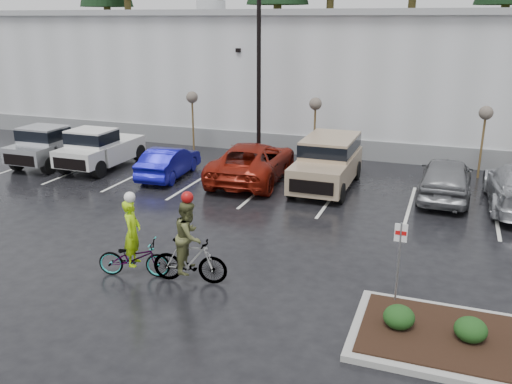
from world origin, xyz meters
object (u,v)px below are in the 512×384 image
(lamppost, at_px, (259,43))
(sapling_east, at_px, (485,117))
(car_blue, at_px, (169,162))
(cyclist_olive, at_px, (189,250))
(sapling_west, at_px, (192,101))
(fire_lane_sign, at_px, (399,254))
(pickup_white, at_px, (105,146))
(car_red, at_px, (253,161))
(sapling_mid, at_px, (315,107))
(pickup_silver, at_px, (57,143))
(car_grey, at_px, (446,178))
(suv_tan, at_px, (327,164))
(cyclist_hivis, at_px, (134,251))

(lamppost, xyz_separation_m, sapling_east, (10.00, 1.00, -2.96))
(car_blue, relative_size, cyclist_olive, 1.62)
(sapling_west, distance_m, fire_lane_sign, 17.46)
(pickup_white, bearing_deg, car_red, 2.14)
(fire_lane_sign, bearing_deg, cyclist_olive, -174.21)
(sapling_mid, bearing_deg, pickup_white, -156.55)
(sapling_west, distance_m, cyclist_olive, 14.94)
(lamppost, height_order, pickup_silver, lamppost)
(car_blue, xyz_separation_m, car_grey, (11.63, 1.07, 0.14))
(sapling_west, relative_size, cyclist_olive, 1.25)
(car_grey, relative_size, cyclist_olive, 1.89)
(sapling_mid, height_order, suv_tan, sapling_mid)
(sapling_mid, relative_size, pickup_silver, 0.62)
(cyclist_olive, bearing_deg, suv_tan, -18.41)
(fire_lane_sign, relative_size, suv_tan, 0.43)
(fire_lane_sign, xyz_separation_m, suv_tan, (-3.83, 9.06, -0.38))
(sapling_mid, xyz_separation_m, car_red, (-1.81, -3.71, -1.90))
(car_red, distance_m, cyclist_hivis, 9.82)
(suv_tan, relative_size, car_grey, 1.05)
(lamppost, bearing_deg, pickup_silver, -160.89)
(sapling_mid, height_order, car_grey, sapling_mid)
(sapling_east, bearing_deg, cyclist_hivis, -123.98)
(sapling_mid, height_order, pickup_silver, sapling_mid)
(fire_lane_sign, bearing_deg, sapling_east, 80.25)
(pickup_white, bearing_deg, car_grey, 1.93)
(pickup_silver, xyz_separation_m, pickup_white, (2.55, 0.21, 0.00))
(sapling_mid, xyz_separation_m, sapling_east, (7.50, 0.00, 0.00))
(pickup_silver, height_order, car_grey, pickup_silver)
(pickup_silver, height_order, pickup_white, same)
(fire_lane_sign, bearing_deg, car_red, 128.03)
(pickup_silver, bearing_deg, car_blue, -3.12)
(car_blue, height_order, cyclist_olive, cyclist_olive)
(lamppost, height_order, suv_tan, lamppost)
(sapling_west, height_order, car_red, sapling_west)
(cyclist_hivis, bearing_deg, car_blue, 8.86)
(sapling_mid, height_order, car_red, sapling_mid)
(lamppost, bearing_deg, cyclist_hivis, -85.97)
(sapling_east, bearing_deg, car_blue, -160.66)
(sapling_east, bearing_deg, pickup_white, -166.56)
(sapling_mid, height_order, pickup_white, sapling_mid)
(lamppost, relative_size, pickup_silver, 1.77)
(car_red, bearing_deg, sapling_west, -42.17)
(lamppost, relative_size, car_grey, 1.91)
(car_blue, bearing_deg, pickup_white, -13.06)
(sapling_mid, bearing_deg, lamppost, -158.20)
(car_red, distance_m, cyclist_olive, 9.79)
(sapling_east, distance_m, pickup_silver, 19.78)
(car_blue, bearing_deg, sapling_mid, -144.80)
(sapling_east, distance_m, fire_lane_sign, 13.06)
(sapling_east, height_order, car_red, sapling_east)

